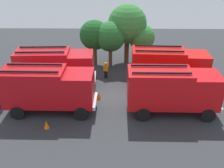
# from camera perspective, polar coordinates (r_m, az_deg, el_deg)

# --- Properties ---
(ground_plane) EXTENTS (46.91, 46.91, 0.00)m
(ground_plane) POSITION_cam_1_polar(r_m,az_deg,el_deg) (22.07, 0.00, -3.22)
(ground_plane) COLOR #2D3033
(fire_truck_0) EXTENTS (7.22, 2.80, 3.88)m
(fire_truck_0) POSITION_cam_1_polar(r_m,az_deg,el_deg) (19.89, -14.55, -0.78)
(fire_truck_0) COLOR red
(fire_truck_0) RESTS_ON ground
(fire_truck_1) EXTENTS (7.22, 2.80, 3.88)m
(fire_truck_1) POSITION_cam_1_polar(r_m,az_deg,el_deg) (19.62, 13.75, -1.09)
(fire_truck_1) COLOR red
(fire_truck_1) RESTS_ON ground
(fire_truck_2) EXTENTS (7.30, 3.00, 3.88)m
(fire_truck_2) POSITION_cam_1_polar(r_m,az_deg,el_deg) (23.59, -13.05, 4.02)
(fire_truck_2) COLOR red
(fire_truck_2) RESTS_ON ground
(fire_truck_3) EXTENTS (7.31, 3.03, 3.88)m
(fire_truck_3) POSITION_cam_1_polar(r_m,az_deg,el_deg) (23.74, 12.99, 4.19)
(fire_truck_3) COLOR red
(fire_truck_3) RESTS_ON ground
(firefighter_0) EXTENTS (0.44, 0.28, 1.63)m
(firefighter_0) POSITION_cam_1_polar(r_m,az_deg,el_deg) (27.41, -16.60, 4.12)
(firefighter_0) COLOR black
(firefighter_0) RESTS_ON ground
(firefighter_1) EXTENTS (0.47, 0.46, 1.69)m
(firefighter_1) POSITION_cam_1_polar(r_m,az_deg,el_deg) (22.52, 16.66, -1.05)
(firefighter_1) COLOR black
(firefighter_1) RESTS_ON ground
(firefighter_2) EXTENTS (0.41, 0.48, 1.62)m
(firefighter_2) POSITION_cam_1_polar(r_m,az_deg,el_deg) (26.62, 9.52, 4.21)
(firefighter_2) COLOR black
(firefighter_2) RESTS_ON ground
(firefighter_3) EXTENTS (0.48, 0.38, 1.80)m
(firefighter_3) POSITION_cam_1_polar(r_m,az_deg,el_deg) (22.04, -24.54, -2.97)
(firefighter_3) COLOR black
(firefighter_3) RESTS_ON ground
(firefighter_4) EXTENTS (0.48, 0.41, 1.69)m
(firefighter_4) POSITION_cam_1_polar(r_m,az_deg,el_deg) (25.27, -1.44, 3.40)
(firefighter_4) COLOR black
(firefighter_4) RESTS_ON ground
(tree_0) EXTENTS (3.32, 3.32, 5.14)m
(tree_0) POSITION_cam_1_polar(r_m,az_deg,el_deg) (27.91, -4.08, 11.22)
(tree_0) COLOR brown
(tree_0) RESTS_ON ground
(tree_1) EXTENTS (3.30, 3.30, 5.11)m
(tree_1) POSITION_cam_1_polar(r_m,az_deg,el_deg) (27.34, -0.39, 10.90)
(tree_1) COLOR brown
(tree_1) RESTS_ON ground
(tree_2) EXTENTS (4.33, 4.33, 6.71)m
(tree_2) POSITION_cam_1_polar(r_m,az_deg,el_deg) (28.32, 3.58, 13.70)
(tree_2) COLOR brown
(tree_2) RESTS_ON ground
(tree_3) EXTENTS (2.98, 2.98, 4.62)m
(tree_3) POSITION_cam_1_polar(r_m,az_deg,el_deg) (28.37, 6.86, 10.63)
(tree_3) COLOR brown
(tree_3) RESTS_ON ground
(traffic_cone_0) EXTENTS (0.47, 0.47, 0.67)m
(traffic_cone_0) POSITION_cam_1_polar(r_m,az_deg,el_deg) (27.08, -12.08, 3.07)
(traffic_cone_0) COLOR #F2600C
(traffic_cone_0) RESTS_ON ground
(traffic_cone_1) EXTENTS (0.43, 0.43, 0.62)m
(traffic_cone_1) POSITION_cam_1_polar(r_m,az_deg,el_deg) (18.94, -14.95, -9.03)
(traffic_cone_1) COLOR #F2600C
(traffic_cone_1) RESTS_ON ground
(traffic_cone_2) EXTENTS (0.43, 0.43, 0.61)m
(traffic_cone_2) POSITION_cam_1_polar(r_m,az_deg,el_deg) (21.79, -3.04, -2.77)
(traffic_cone_2) COLOR #F2600C
(traffic_cone_2) RESTS_ON ground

